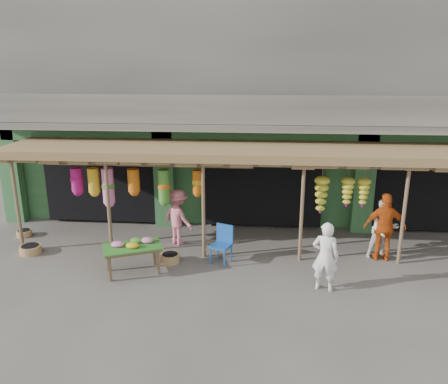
# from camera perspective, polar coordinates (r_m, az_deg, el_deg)

# --- Properties ---
(ground) EXTENTS (80.00, 80.00, 0.00)m
(ground) POSITION_cam_1_polar(r_m,az_deg,el_deg) (11.80, 4.83, -8.24)
(ground) COLOR #514C47
(ground) RESTS_ON ground
(building) EXTENTS (16.40, 6.80, 7.00)m
(building) POSITION_cam_1_polar(r_m,az_deg,el_deg) (15.68, 5.19, 10.68)
(building) COLOR gray
(building) RESTS_ON ground
(awning) EXTENTS (14.00, 2.70, 2.79)m
(awning) POSITION_cam_1_polar(r_m,az_deg,el_deg) (11.77, 4.48, 4.92)
(awning) COLOR brown
(awning) RESTS_ON ground
(flower_table) EXTENTS (1.57, 1.28, 0.82)m
(flower_table) POSITION_cam_1_polar(r_m,az_deg,el_deg) (10.83, -11.84, -7.05)
(flower_table) COLOR brown
(flower_table) RESTS_ON ground
(blue_chair) EXTENTS (0.61, 0.61, 0.98)m
(blue_chair) POSITION_cam_1_polar(r_m,az_deg,el_deg) (11.21, -0.19, -6.49)
(blue_chair) COLOR #184E9F
(blue_chair) RESTS_ON ground
(basket_left) EXTENTS (0.47, 0.47, 0.18)m
(basket_left) POSITION_cam_1_polar(r_m,az_deg,el_deg) (14.27, -24.63, -4.90)
(basket_left) COLOR brown
(basket_left) RESTS_ON ground
(basket_mid) EXTENTS (0.59, 0.59, 0.22)m
(basket_mid) POSITION_cam_1_polar(r_m,az_deg,el_deg) (12.93, -23.95, -6.88)
(basket_mid) COLOR olive
(basket_mid) RESTS_ON ground
(basket_right) EXTENTS (0.51, 0.51, 0.23)m
(basket_right) POSITION_cam_1_polar(r_m,az_deg,el_deg) (11.41, -7.06, -8.57)
(basket_right) COLOR #A28A4B
(basket_right) RESTS_ON ground
(person_front) EXTENTS (0.67, 0.53, 1.60)m
(person_front) POSITION_cam_1_polar(r_m,az_deg,el_deg) (10.02, 13.10, -8.21)
(person_front) COLOR white
(person_front) RESTS_ON ground
(person_right) EXTENTS (0.87, 0.73, 1.60)m
(person_right) POSITION_cam_1_polar(r_m,az_deg,el_deg) (12.04, 20.11, -4.59)
(person_right) COLOR white
(person_right) RESTS_ON ground
(person_vendor) EXTENTS (1.07, 0.48, 1.79)m
(person_vendor) POSITION_cam_1_polar(r_m,az_deg,el_deg) (11.90, 20.26, -4.35)
(person_vendor) COLOR #C04A12
(person_vendor) RESTS_ON ground
(person_shopper) EXTENTS (1.17, 1.08, 1.59)m
(person_shopper) POSITION_cam_1_polar(r_m,az_deg,el_deg) (12.28, -6.03, -3.27)
(person_shopper) COLOR pink
(person_shopper) RESTS_ON ground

